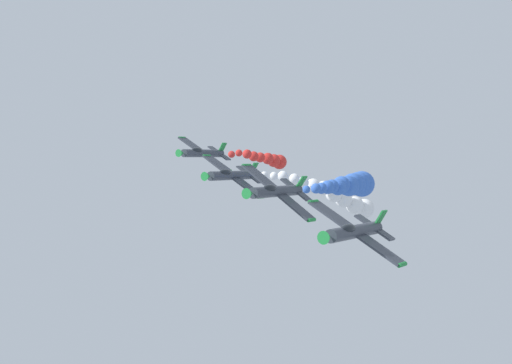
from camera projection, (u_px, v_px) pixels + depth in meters
airplane_lead at (354, 232)px, 63.14m from camera, size 8.38×10.35×5.23m
airplane_left_inner at (276, 191)px, 77.87m from camera, size 8.02×10.35×5.81m
smoke_trail_left_inner at (354, 184)px, 99.38m from camera, size 6.00×24.61×3.47m
airplane_right_inner at (231, 175)px, 93.86m from camera, size 8.29×10.35×5.38m
smoke_trail_right_inner at (340, 198)px, 114.55m from camera, size 5.68×25.90×7.49m
airplane_left_outer at (202, 153)px, 109.36m from camera, size 8.43×10.35×5.15m
smoke_trail_left_outer at (268, 159)px, 125.69m from camera, size 2.57×17.29×3.19m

